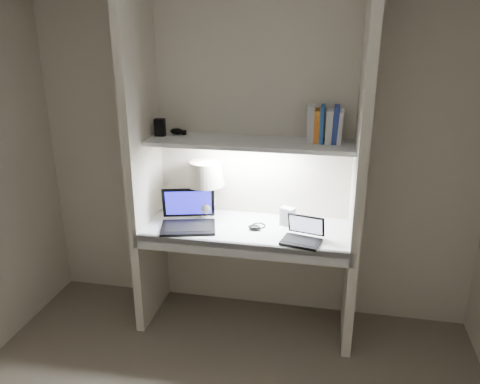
% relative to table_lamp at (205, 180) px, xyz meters
% --- Properties ---
extents(back_wall, '(3.20, 0.01, 2.50)m').
position_rel_table_lamp_xyz_m(back_wall, '(0.33, 0.14, 0.20)').
color(back_wall, beige).
rests_on(back_wall, floor).
extents(alcove_panel_left, '(0.06, 0.55, 2.50)m').
position_rel_table_lamp_xyz_m(alcove_panel_left, '(-0.40, -0.14, 0.20)').
color(alcove_panel_left, beige).
rests_on(alcove_panel_left, floor).
extents(alcove_panel_right, '(0.06, 0.55, 2.50)m').
position_rel_table_lamp_xyz_m(alcove_panel_right, '(1.06, -0.14, 0.20)').
color(alcove_panel_right, beige).
rests_on(alcove_panel_right, floor).
extents(desk, '(1.40, 0.55, 0.04)m').
position_rel_table_lamp_xyz_m(desk, '(0.33, -0.14, -0.30)').
color(desk, white).
rests_on(desk, alcove_panel_left).
extents(desk_apron, '(1.46, 0.03, 0.10)m').
position_rel_table_lamp_xyz_m(desk_apron, '(0.33, -0.40, -0.33)').
color(desk_apron, silver).
rests_on(desk_apron, desk).
extents(shelf, '(1.40, 0.36, 0.03)m').
position_rel_table_lamp_xyz_m(shelf, '(0.33, -0.04, 0.30)').
color(shelf, silver).
rests_on(shelf, back_wall).
extents(strip_light, '(0.60, 0.04, 0.02)m').
position_rel_table_lamp_xyz_m(strip_light, '(0.33, -0.04, 0.28)').
color(strip_light, white).
rests_on(strip_light, shelf).
extents(table_lamp, '(0.28, 0.28, 0.42)m').
position_rel_table_lamp_xyz_m(table_lamp, '(0.00, 0.00, 0.00)').
color(table_lamp, white).
rests_on(table_lamp, desk).
extents(laptop_main, '(0.44, 0.40, 0.25)m').
position_rel_table_lamp_xyz_m(laptop_main, '(-0.08, -0.19, -0.23)').
color(laptop_main, black).
rests_on(laptop_main, desk).
extents(laptop_netbook, '(0.29, 0.26, 0.16)m').
position_rel_table_lamp_xyz_m(laptop_netbook, '(0.73, -0.29, -0.24)').
color(laptop_netbook, black).
rests_on(laptop_netbook, desk).
extents(speaker, '(0.11, 0.10, 0.13)m').
position_rel_table_lamp_xyz_m(speaker, '(0.60, -0.05, -0.22)').
color(speaker, silver).
rests_on(speaker, desk).
extents(mouse, '(0.09, 0.06, 0.03)m').
position_rel_table_lamp_xyz_m(mouse, '(0.39, -0.18, -0.27)').
color(mouse, black).
rests_on(mouse, desk).
extents(cable_coil, '(0.10, 0.10, 0.01)m').
position_rel_table_lamp_xyz_m(cable_coil, '(0.41, -0.11, -0.28)').
color(cable_coil, black).
rests_on(cable_coil, desk).
extents(sticky_note, '(0.10, 0.10, 0.00)m').
position_rel_table_lamp_xyz_m(sticky_note, '(-0.05, -0.10, -0.28)').
color(sticky_note, yellow).
rests_on(sticky_note, desk).
extents(book_row, '(0.23, 0.16, 0.24)m').
position_rel_table_lamp_xyz_m(book_row, '(0.82, 0.02, 0.43)').
color(book_row, silver).
rests_on(book_row, shelf).
extents(shelf_box, '(0.07, 0.05, 0.12)m').
position_rel_table_lamp_xyz_m(shelf_box, '(-0.31, -0.02, 0.37)').
color(shelf_box, black).
rests_on(shelf_box, shelf).
extents(shelf_gadget, '(0.11, 0.09, 0.04)m').
position_rel_table_lamp_xyz_m(shelf_gadget, '(-0.21, 0.05, 0.34)').
color(shelf_gadget, black).
rests_on(shelf_gadget, shelf).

